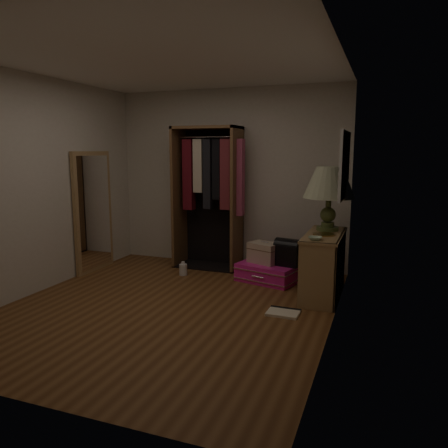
{
  "coord_description": "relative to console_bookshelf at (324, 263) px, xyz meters",
  "views": [
    {
      "loc": [
        2.18,
        -4.11,
        1.71
      ],
      "look_at": [
        0.3,
        0.95,
        0.8
      ],
      "focal_mm": 35.0,
      "sensor_mm": 36.0,
      "label": 1
    }
  ],
  "objects": [
    {
      "name": "ground",
      "position": [
        -1.53,
        -1.04,
        -0.39
      ],
      "size": [
        4.0,
        4.0,
        0.0
      ],
      "primitive_type": "plane",
      "color": "brown",
      "rests_on": "ground"
    },
    {
      "name": "room_walls",
      "position": [
        -1.46,
        -1.0,
        1.11
      ],
      "size": [
        3.52,
        4.02,
        2.6
      ],
      "color": "beige",
      "rests_on": "ground"
    },
    {
      "name": "console_bookshelf",
      "position": [
        0.0,
        0.0,
        0.0
      ],
      "size": [
        0.42,
        1.12,
        0.75
      ],
      "color": "#9A754A",
      "rests_on": "ground"
    },
    {
      "name": "open_wardrobe",
      "position": [
        -1.74,
        0.72,
        0.82
      ],
      "size": [
        1.03,
        0.5,
        2.05
      ],
      "color": "brown",
      "rests_on": "ground"
    },
    {
      "name": "floor_mirror",
      "position": [
        -3.24,
        -0.04,
        0.46
      ],
      "size": [
        0.06,
        0.8,
        1.7
      ],
      "color": "#A07B4D",
      "rests_on": "ground"
    },
    {
      "name": "pink_suitcase",
      "position": [
        -0.75,
        0.3,
        -0.27
      ],
      "size": [
        0.88,
        0.73,
        0.23
      ],
      "rotation": [
        0.0,
        0.0,
        -0.25
      ],
      "color": "#DC1A8B",
      "rests_on": "ground"
    },
    {
      "name": "train_case",
      "position": [
        -0.82,
        0.33,
        -0.02
      ],
      "size": [
        0.47,
        0.4,
        0.29
      ],
      "rotation": [
        0.0,
        0.0,
        -0.37
      ],
      "color": "tan",
      "rests_on": "pink_suitcase"
    },
    {
      "name": "black_bag",
      "position": [
        -0.5,
        0.3,
        0.03
      ],
      "size": [
        0.37,
        0.28,
        0.36
      ],
      "rotation": [
        0.0,
        0.0,
        -0.21
      ],
      "color": "black",
      "rests_on": "pink_suitcase"
    },
    {
      "name": "table_lamp",
      "position": [
        0.01,
        0.19,
        0.92
      ],
      "size": [
        0.66,
        0.66,
        0.77
      ],
      "rotation": [
        0.0,
        0.0,
        -0.07
      ],
      "color": "#445328",
      "rests_on": "console_bookshelf"
    },
    {
      "name": "brass_tray",
      "position": [
        0.01,
        -0.12,
        0.37
      ],
      "size": [
        0.27,
        0.27,
        0.01
      ],
      "rotation": [
        0.0,
        0.0,
        -0.09
      ],
      "color": "olive",
      "rests_on": "console_bookshelf"
    },
    {
      "name": "ceramic_bowl",
      "position": [
        -0.04,
        -0.45,
        0.38
      ],
      "size": [
        0.15,
        0.15,
        0.04
      ],
      "primitive_type": "imported",
      "rotation": [
        0.0,
        0.0,
        0.03
      ],
      "color": "#A1BE9F",
      "rests_on": "console_bookshelf"
    },
    {
      "name": "white_jug",
      "position": [
        -1.93,
        0.15,
        -0.31
      ],
      "size": [
        0.13,
        0.13,
        0.19
      ],
      "rotation": [
        0.0,
        0.0,
        -0.17
      ],
      "color": "silver",
      "rests_on": "ground"
    },
    {
      "name": "floor_book",
      "position": [
        -0.3,
        -0.79,
        -0.38
      ],
      "size": [
        0.34,
        0.27,
        0.03
      ],
      "rotation": [
        0.0,
        0.0,
        -0.02
      ],
      "color": "#EBE2C5",
      "rests_on": "ground"
    }
  ]
}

